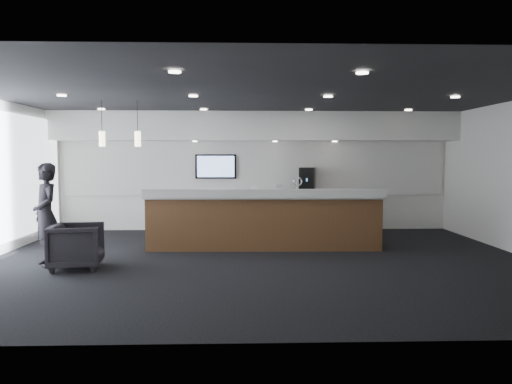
{
  "coord_description": "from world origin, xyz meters",
  "views": [
    {
      "loc": [
        -0.37,
        -8.94,
        1.89
      ],
      "look_at": [
        -0.05,
        1.3,
        1.17
      ],
      "focal_mm": 35.0,
      "sensor_mm": 36.0,
      "label": 1
    }
  ],
  "objects_px": {
    "service_counter": "(264,221)",
    "lounge_guest": "(46,214)",
    "armchair": "(77,246)",
    "coffee_machine": "(307,181)"
  },
  "relations": [
    {
      "from": "service_counter",
      "to": "lounge_guest",
      "type": "relative_size",
      "value": 2.7
    },
    {
      "from": "coffee_machine",
      "to": "lounge_guest",
      "type": "xyz_separation_m",
      "value": [
        -5.09,
        -3.93,
        -0.39
      ]
    },
    {
      "from": "coffee_machine",
      "to": "lounge_guest",
      "type": "relative_size",
      "value": 0.38
    },
    {
      "from": "armchair",
      "to": "lounge_guest",
      "type": "distance_m",
      "value": 0.84
    },
    {
      "from": "service_counter",
      "to": "lounge_guest",
      "type": "bearing_deg",
      "value": -158.44
    },
    {
      "from": "coffee_machine",
      "to": "armchair",
      "type": "distance_m",
      "value": 6.22
    },
    {
      "from": "service_counter",
      "to": "lounge_guest",
      "type": "xyz_separation_m",
      "value": [
        -3.86,
        -1.45,
        0.32
      ]
    },
    {
      "from": "service_counter",
      "to": "lounge_guest",
      "type": "height_order",
      "value": "lounge_guest"
    },
    {
      "from": "service_counter",
      "to": "coffee_machine",
      "type": "bearing_deg",
      "value": 64.65
    },
    {
      "from": "coffee_machine",
      "to": "armchair",
      "type": "relative_size",
      "value": 0.8
    }
  ]
}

